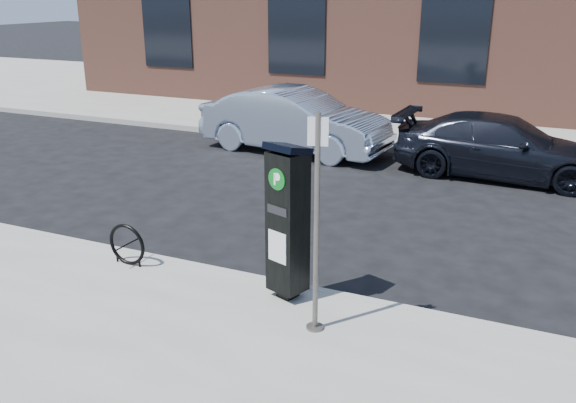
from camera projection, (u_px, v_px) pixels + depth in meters
The scene contains 9 objects.
ground at pixel (285, 292), 8.25m from camera, with size 120.00×120.00×0.00m, color black.
sidewalk_far at pixel (457, 111), 20.30m from camera, with size 60.00×12.00×0.15m, color gray.
curb_near at pixel (284, 287), 8.20m from camera, with size 60.00×0.12×0.16m, color #9E9B93.
curb_far at pixel (417, 152), 15.14m from camera, with size 60.00×0.12×0.16m, color #9E9B93.
parking_kiosk at pixel (288, 220), 7.48m from camera, with size 0.57×0.54×2.03m.
sign_pole at pixel (316, 228), 6.66m from camera, with size 0.22×0.20×2.53m.
bike_rack at pixel (127, 245), 8.63m from camera, with size 0.62×0.08×0.62m.
car_silver at pixel (295, 121), 15.21m from camera, with size 1.67×4.79×1.58m, color #A0B3CC.
car_dark at pixel (502, 147), 13.16m from camera, with size 1.87×4.59×1.33m, color black.
Camera 1 is at (3.05, -6.73, 3.85)m, focal length 38.00 mm.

